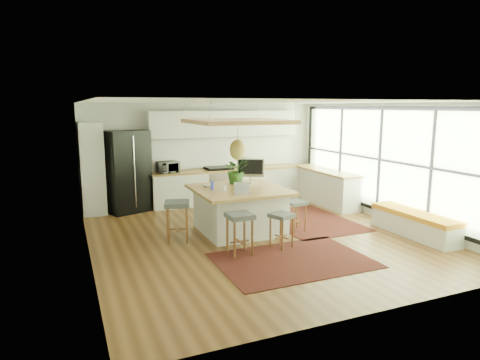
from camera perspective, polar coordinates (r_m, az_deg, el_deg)
name	(u,v)px	position (r m, az deg, el deg)	size (l,w,h in m)	color
floor	(258,236)	(8.65, 2.53, -7.64)	(7.00, 7.00, 0.00)	#513117
ceiling	(260,102)	(8.24, 2.68, 10.55)	(7.00, 7.00, 0.00)	white
wall_back	(204,153)	(11.57, -4.87, 3.67)	(6.50, 6.50, 0.00)	silver
wall_front	(381,211)	(5.45, 18.62, -4.02)	(6.50, 6.50, 0.00)	silver
wall_left	(86,182)	(7.56, -20.26, -0.30)	(7.00, 7.00, 0.00)	silver
wall_right	(387,163)	(10.16, 19.41, 2.25)	(7.00, 7.00, 0.00)	silver
window_wall	(386,160)	(10.13, 19.30, 2.52)	(0.10, 6.20, 2.60)	black
pantry	(92,169)	(10.74, -19.44, 1.43)	(0.55, 0.60, 2.25)	silver
back_counter_base	(227,186)	(11.59, -1.73, -0.84)	(4.20, 0.60, 0.88)	silver
back_counter_top	(227,170)	(11.51, -1.74, 1.41)	(4.24, 0.64, 0.05)	olive
backsplash	(223,152)	(11.73, -2.28, 3.79)	(4.20, 0.02, 0.80)	white
upper_cabinets	(225,124)	(11.53, -2.03, 7.66)	(4.20, 0.34, 0.70)	silver
range	(219,185)	(11.50, -2.89, -0.63)	(0.76, 0.62, 1.00)	#A5A5AA
right_counter_base	(324,187)	(11.66, 11.39, -0.97)	(0.60, 2.50, 0.88)	silver
right_counter_top	(325,171)	(11.58, 11.47, 1.26)	(0.64, 2.54, 0.05)	olive
window_bench	(414,224)	(9.32, 22.59, -5.52)	(0.52, 2.00, 0.50)	silver
ceiling_panel	(237,135)	(8.51, -0.36, 6.16)	(1.86, 1.86, 0.80)	olive
rug_near	(293,260)	(7.40, 7.22, -10.78)	(2.60, 1.80, 0.01)	black
rug_right	(308,220)	(9.89, 9.22, -5.45)	(1.80, 2.60, 0.01)	black
fridge	(127,175)	(10.84, -15.18, 0.65)	(1.01, 0.79, 2.03)	black
island	(239,210)	(8.84, -0.09, -4.10)	(1.85, 1.85, 0.93)	olive
stool_near_left	(240,235)	(7.54, -0.04, -7.47)	(0.44, 0.44, 0.75)	#424749
stool_near_right	(281,229)	(7.93, 5.67, -6.64)	(0.39, 0.39, 0.65)	#424749
stool_right_front	(296,215)	(8.98, 7.58, -4.70)	(0.39, 0.39, 0.66)	#424749
stool_right_back	(279,206)	(9.68, 5.29, -3.57)	(0.46, 0.46, 0.78)	#424749
stool_left_side	(178,224)	(8.33, -8.50, -5.90)	(0.47, 0.47, 0.80)	#424749
laptop	(242,187)	(8.21, 0.33, -1.03)	(0.30, 0.32, 0.23)	#A5A5AA
monitor	(251,172)	(9.30, 1.45, 1.16)	(0.60, 0.22, 0.56)	#A5A5AA
microwave	(168,166)	(10.96, -9.78, 1.90)	(0.53, 0.29, 0.36)	#A5A5AA
island_plant	(236,173)	(9.22, -0.54, 0.99)	(0.57, 0.63, 0.49)	#1E4C19
island_bowl	(207,186)	(8.93, -4.46, -0.78)	(0.20, 0.20, 0.05)	silver
island_bottle_0	(213,185)	(8.62, -3.72, -0.68)	(0.07, 0.07, 0.19)	#383CE0
island_bottle_1	(224,187)	(8.44, -2.20, -0.90)	(0.07, 0.07, 0.19)	white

